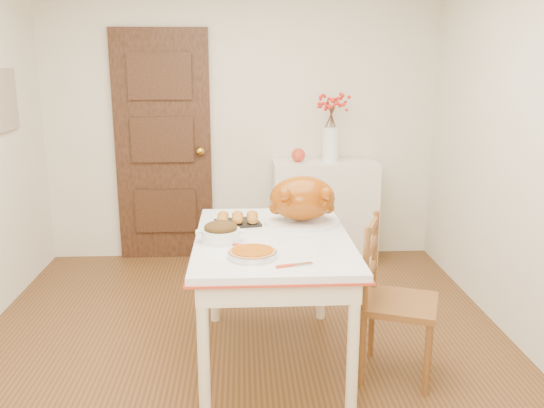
{
  "coord_description": "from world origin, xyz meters",
  "views": [
    {
      "loc": [
        0.0,
        -3.19,
        1.77
      ],
      "look_at": [
        0.17,
        0.03,
        0.97
      ],
      "focal_mm": 37.95,
      "sensor_mm": 36.0,
      "label": 1
    }
  ],
  "objects": [
    {
      "name": "wall_back",
      "position": [
        0.0,
        2.0,
        1.25
      ],
      "size": [
        3.5,
        0.0,
        2.5
      ],
      "primitive_type": "cube",
      "color": "silver",
      "rests_on": "ground"
    },
    {
      "name": "berry_vase",
      "position": [
        0.78,
        1.78,
        1.23
      ],
      "size": [
        0.32,
        0.32,
        0.63
      ],
      "primitive_type": null,
      "color": "white",
      "rests_on": "sideboard"
    },
    {
      "name": "sideboard",
      "position": [
        0.74,
        1.78,
        0.46
      ],
      "size": [
        0.92,
        0.41,
        0.92
      ],
      "primitive_type": "cube",
      "color": "white",
      "rests_on": "floor"
    },
    {
      "name": "carving_knife",
      "position": [
        0.04,
        -0.21,
        0.8
      ],
      "size": [
        0.24,
        0.14,
        0.01
      ],
      "primitive_type": null,
      "rotation": [
        0.0,
        0.0,
        -0.4
      ],
      "color": "silver",
      "rests_on": "kitchen_table"
    },
    {
      "name": "turkey_platter",
      "position": [
        0.37,
        0.23,
        0.94
      ],
      "size": [
        0.58,
        0.52,
        0.3
      ],
      "primitive_type": null,
      "rotation": [
        0.0,
        0.0,
        0.38
      ],
      "color": "#8E3606",
      "rests_on": "kitchen_table"
    },
    {
      "name": "door_back",
      "position": [
        -0.7,
        1.97,
        1.03
      ],
      "size": [
        0.85,
        0.06,
        2.06
      ],
      "primitive_type": "cube",
      "color": "black",
      "rests_on": "ground"
    },
    {
      "name": "pumpkin_pie",
      "position": [
        0.05,
        -0.38,
        0.82
      ],
      "size": [
        0.29,
        0.29,
        0.05
      ],
      "primitive_type": "cylinder",
      "rotation": [
        0.0,
        0.0,
        0.15
      ],
      "color": "#A24200",
      "rests_on": "kitchen_table"
    },
    {
      "name": "apple",
      "position": [
        0.5,
        1.78,
        0.98
      ],
      "size": [
        0.12,
        0.12,
        0.12
      ],
      "primitive_type": "sphere",
      "color": "red",
      "rests_on": "sideboard"
    },
    {
      "name": "stuffing_dish",
      "position": [
        -0.12,
        -0.1,
        0.85
      ],
      "size": [
        0.32,
        0.28,
        0.11
      ],
      "primitive_type": null,
      "rotation": [
        0.0,
        0.0,
        0.23
      ],
      "color": "#4B320D",
      "rests_on": "kitchen_table"
    },
    {
      "name": "pie_server",
      "position": [
        0.25,
        -0.52,
        0.8
      ],
      "size": [
        0.2,
        0.11,
        0.01
      ],
      "primitive_type": null,
      "rotation": [
        0.0,
        0.0,
        0.29
      ],
      "color": "silver",
      "rests_on": "kitchen_table"
    },
    {
      "name": "chair_oak",
      "position": [
        0.89,
        -0.21,
        0.46
      ],
      "size": [
        0.53,
        0.53,
        0.92
      ],
      "primitive_type": null,
      "rotation": [
        0.0,
        0.0,
        1.21
      ],
      "color": "brown",
      "rests_on": "floor"
    },
    {
      "name": "rolls_tray",
      "position": [
        -0.03,
        0.25,
        0.83
      ],
      "size": [
        0.3,
        0.26,
        0.07
      ],
      "primitive_type": null,
      "rotation": [
        0.0,
        0.0,
        0.23
      ],
      "color": "#A5671D",
      "rests_on": "kitchen_table"
    },
    {
      "name": "wall_front",
      "position": [
        0.0,
        -2.0,
        1.25
      ],
      "size": [
        3.5,
        0.0,
        2.5
      ],
      "primitive_type": "cube",
      "color": "silver",
      "rests_on": "ground"
    },
    {
      "name": "photo_board",
      "position": [
        -1.73,
        1.2,
        1.5
      ],
      "size": [
        0.03,
        0.35,
        0.45
      ],
      "primitive_type": "cube",
      "color": "beige",
      "rests_on": "ground"
    },
    {
      "name": "kitchen_table",
      "position": [
        0.17,
        -0.02,
        0.4
      ],
      "size": [
        0.91,
        1.32,
        0.79
      ],
      "primitive_type": null,
      "color": "white",
      "rests_on": "floor"
    },
    {
      "name": "shaker_pair",
      "position": [
        0.52,
        0.5,
        0.83
      ],
      "size": [
        0.09,
        0.03,
        0.09
      ],
      "primitive_type": null,
      "rotation": [
        0.0,
        0.0,
        -0.0
      ],
      "color": "white",
      "rests_on": "kitchen_table"
    },
    {
      "name": "floor",
      "position": [
        0.0,
        0.0,
        0.0
      ],
      "size": [
        3.5,
        4.0,
        0.0
      ],
      "primitive_type": "cube",
      "color": "#462D12",
      "rests_on": "ground"
    },
    {
      "name": "drinking_glass",
      "position": [
        0.26,
        0.5,
        0.84
      ],
      "size": [
        0.07,
        0.07,
        0.1
      ],
      "primitive_type": "cylinder",
      "rotation": [
        0.0,
        0.0,
        -0.32
      ],
      "color": "white",
      "rests_on": "kitchen_table"
    }
  ]
}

